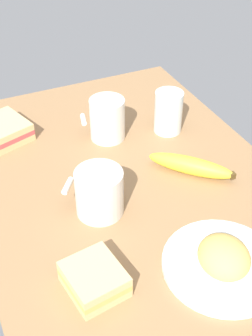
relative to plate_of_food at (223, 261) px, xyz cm
name	(u,v)px	position (x,y,z in cm)	size (l,w,h in cm)	color
tabletop	(126,183)	(-28.61, -5.18, -2.67)	(90.00, 64.00, 2.00)	#936D47
plate_of_food	(223,261)	(0.00, 0.00, 0.00)	(20.86, 20.86, 6.18)	white
coffee_mug_black	(107,119)	(-44.94, -2.60, 3.51)	(8.26, 10.61, 10.08)	silver
coffee_mug_milky	(99,192)	(-21.92, -13.88, 3.19)	(10.51, 11.42, 9.44)	silver
sandwich_main	(3,130)	(-54.74, -25.36, 0.53)	(14.09, 13.36, 4.40)	#DBB77A
sandwich_side	(94,279)	(-5.11, -21.55, 0.53)	(10.73, 9.92, 4.40)	#DBB77A
glass_of_milk	(168,114)	(-41.61, 11.87, 2.95)	(6.71, 6.71, 10.36)	silver
banana	(191,166)	(-24.79, 8.40, 0.29)	(16.32, 15.87, 3.91)	yellow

